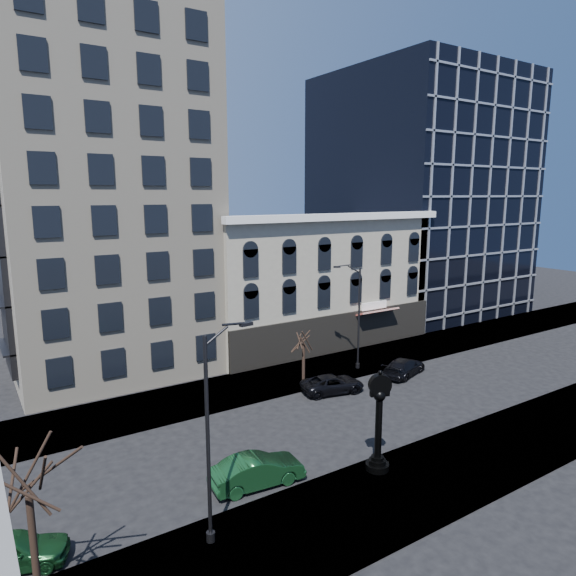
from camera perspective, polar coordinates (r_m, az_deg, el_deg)
ground at (r=32.17m, az=0.91°, el=-15.63°), size 160.00×160.00×0.00m
sidewalk_far at (r=38.49m, az=-5.85°, el=-11.09°), size 160.00×6.00×0.12m
sidewalk_near at (r=26.71m, az=11.23°, el=-21.57°), size 160.00×6.00×0.12m
cream_tower at (r=44.35m, az=-20.50°, el=16.49°), size 15.90×15.40×42.50m
victorian_row at (r=49.48m, az=2.25°, el=0.93°), size 22.60×11.19×12.50m
glass_office at (r=65.82m, az=14.29°, el=9.96°), size 20.00×20.15×28.00m
street_clock at (r=27.36m, az=10.03°, el=-14.80°), size 1.21×1.21×5.35m
street_lamp_near at (r=20.63m, az=-7.45°, el=-9.66°), size 2.38×0.52×9.20m
street_lamp_far at (r=40.97m, az=7.11°, el=-0.11°), size 2.14×1.07×8.73m
bare_tree_near at (r=18.77m, az=-27.11°, el=-17.21°), size 4.35×4.35×7.47m
bare_tree_far at (r=38.18m, az=1.75°, el=-5.28°), size 2.85×2.85×4.90m
car_near_a at (r=24.42m, az=-28.35°, el=-24.26°), size 4.45×3.00×1.41m
car_near_b at (r=26.71m, az=-3.44°, el=-19.60°), size 4.81×2.08×1.54m
car_far_a at (r=37.74m, az=4.97°, el=-10.57°), size 4.96×3.10×1.28m
car_far_b at (r=42.01m, az=12.76°, el=-8.54°), size 5.04×3.30×1.36m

